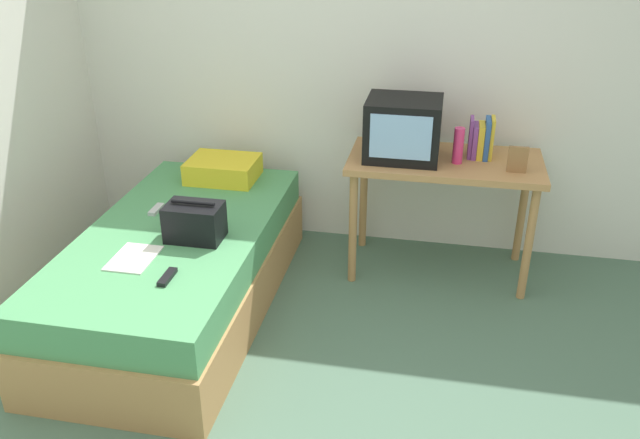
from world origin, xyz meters
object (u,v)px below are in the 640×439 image
at_px(remote_dark, 167,277).
at_px(handbag, 195,222).
at_px(water_bottle, 458,146).
at_px(desk, 444,174).
at_px(book_row, 481,139).
at_px(tv, 403,129).
at_px(pillow, 223,169).
at_px(remote_silver, 156,209).
at_px(bed, 180,270).
at_px(magazine, 134,258).
at_px(picture_frame, 518,160).

bearing_deg(remote_dark, handbag, 92.02).
height_order(water_bottle, handbag, water_bottle).
distance_m(desk, book_row, 0.30).
bearing_deg(tv, pillow, 178.90).
bearing_deg(remote_silver, desk, 18.39).
bearing_deg(bed, book_row, 26.30).
relative_size(bed, water_bottle, 9.24).
bearing_deg(handbag, remote_silver, 141.63).
height_order(book_row, handbag, book_row).
bearing_deg(remote_dark, desk, 44.42).
distance_m(magazine, remote_dark, 0.29).
distance_m(water_bottle, pillow, 1.51).
relative_size(tv, remote_silver, 3.06).
distance_m(picture_frame, remote_silver, 2.12).
relative_size(bed, handbag, 6.67).
distance_m(picture_frame, magazine, 2.18).
distance_m(desk, remote_silver, 1.74).
bearing_deg(water_bottle, desk, 140.24).
relative_size(desk, remote_silver, 8.06).
distance_m(water_bottle, remote_silver, 1.82).
distance_m(handbag, remote_silver, 0.46).
xyz_separation_m(book_row, handbag, (-1.50, -0.90, -0.26)).
height_order(tv, picture_frame, tv).
distance_m(book_row, magazine, 2.12).
xyz_separation_m(pillow, magazine, (-0.11, -1.10, -0.06)).
xyz_separation_m(picture_frame, handbag, (-1.70, -0.69, -0.22)).
xyz_separation_m(pillow, remote_dark, (0.14, -1.26, -0.06)).
xyz_separation_m(water_bottle, picture_frame, (0.34, -0.08, -0.03)).
distance_m(water_bottle, picture_frame, 0.35).
bearing_deg(remote_silver, remote_dark, -62.37).
xyz_separation_m(pillow, remote_silver, (-0.23, -0.55, -0.06)).
height_order(handbag, remote_silver, handbag).
bearing_deg(remote_silver, magazine, -77.76).
bearing_deg(desk, pillow, 179.96).
relative_size(handbag, magazine, 1.03).
relative_size(desk, pillow, 2.63).
distance_m(tv, pillow, 1.21).
xyz_separation_m(desk, handbag, (-1.30, -0.83, -0.05)).
height_order(bed, picture_frame, picture_frame).
xyz_separation_m(water_bottle, pillow, (-1.49, 0.06, -0.29)).
bearing_deg(pillow, magazine, -95.75).
relative_size(desk, magazine, 4.00).
bearing_deg(magazine, handbag, 49.27).
xyz_separation_m(pillow, handbag, (0.12, -0.83, 0.03)).
distance_m(picture_frame, remote_dark, 2.04).
bearing_deg(picture_frame, desk, 161.13).
distance_m(pillow, handbag, 0.84).
distance_m(tv, remote_dark, 1.65).
height_order(desk, pillow, desk).
distance_m(tv, water_bottle, 0.34).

